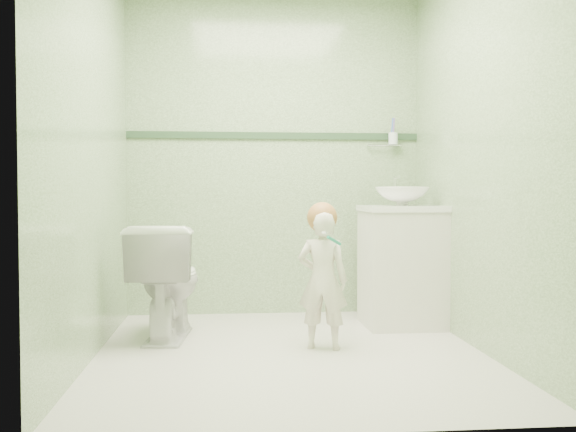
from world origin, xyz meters
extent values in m
plane|color=beige|center=(0.00, 0.00, 0.00)|extent=(2.50, 2.50, 0.00)
cube|color=gray|center=(0.00, 1.25, 1.20)|extent=(2.20, 0.04, 2.40)
cube|color=gray|center=(0.00, -1.25, 1.20)|extent=(2.20, 0.04, 2.40)
cube|color=gray|center=(-1.10, 0.00, 1.20)|extent=(0.04, 2.50, 2.40)
cube|color=gray|center=(1.10, 0.00, 1.20)|extent=(0.04, 2.50, 2.40)
cube|color=#2A442C|center=(0.00, 1.24, 1.35)|extent=(2.20, 0.02, 0.05)
cube|color=silver|center=(0.84, 0.70, 0.40)|extent=(0.52, 0.50, 0.80)
cube|color=white|center=(0.84, 0.70, 0.81)|extent=(0.54, 0.52, 0.04)
imported|color=white|center=(0.84, 0.70, 0.89)|extent=(0.37, 0.37, 0.13)
cylinder|color=silver|center=(0.84, 0.90, 0.95)|extent=(0.03, 0.03, 0.18)
cylinder|color=silver|center=(0.84, 0.85, 1.03)|extent=(0.02, 0.12, 0.02)
cylinder|color=silver|center=(0.84, 1.20, 1.28)|extent=(0.26, 0.02, 0.02)
cylinder|color=silver|center=(0.90, 1.18, 1.33)|extent=(0.07, 0.07, 0.09)
cylinder|color=#CC3A53|center=(0.91, 1.19, 1.40)|extent=(0.01, 0.01, 0.17)
cylinder|color=#7955B7|center=(0.90, 1.17, 1.40)|extent=(0.01, 0.01, 0.17)
cylinder|color=blue|center=(0.89, 1.17, 1.40)|extent=(0.01, 0.01, 0.17)
imported|color=white|center=(-0.74, 0.47, 0.36)|extent=(0.47, 0.74, 0.72)
imported|color=#EEE8CE|center=(0.20, 0.09, 0.40)|extent=(0.34, 0.27, 0.81)
sphere|color=#AB6E39|center=(0.20, 0.12, 0.77)|extent=(0.18, 0.18, 0.18)
cylinder|color=#188F6E|center=(0.24, -0.05, 0.65)|extent=(0.10, 0.12, 0.06)
cube|color=white|center=(0.20, 0.01, 0.69)|extent=(0.03, 0.03, 0.02)
camera|label=1|loc=(-0.36, -3.62, 0.91)|focal=40.13mm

